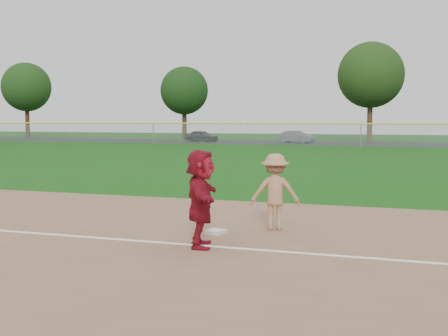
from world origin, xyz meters
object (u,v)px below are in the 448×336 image
(first_base, at_px, (216,232))
(car_left, at_px, (202,136))
(car_mid, at_px, (296,137))
(base_runner, at_px, (201,198))

(first_base, distance_m, car_left, 47.72)
(first_base, relative_size, car_mid, 0.09)
(first_base, relative_size, car_left, 0.10)
(first_base, relative_size, base_runner, 0.19)
(car_left, bearing_deg, base_runner, -148.23)
(car_left, xyz_separation_m, car_mid, (9.96, 0.57, 0.00))
(first_base, height_order, base_runner, base_runner)
(base_runner, bearing_deg, first_base, -11.98)
(first_base, xyz_separation_m, base_runner, (0.13, -1.24, 0.88))
(base_runner, distance_m, car_mid, 46.96)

